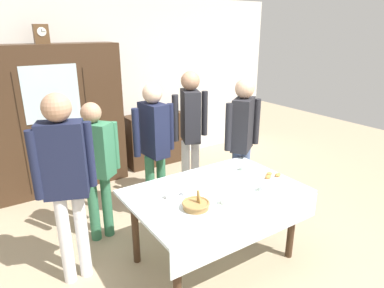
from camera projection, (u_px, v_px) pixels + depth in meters
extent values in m
plane|color=tan|center=(202.00, 248.00, 3.59)|extent=(12.00, 12.00, 0.00)
cube|color=silver|center=(105.00, 87.00, 5.24)|extent=(6.40, 0.10, 2.70)
cylinder|color=#3D2819|center=(177.00, 277.00, 2.65)|extent=(0.07, 0.07, 0.74)
cylinder|color=#3D2819|center=(292.00, 225.00, 3.35)|extent=(0.07, 0.07, 0.74)
cylinder|color=#3D2819|center=(135.00, 229.00, 3.28)|extent=(0.07, 0.07, 0.74)
cylinder|color=#3D2819|center=(239.00, 194.00, 3.97)|extent=(0.07, 0.07, 0.74)
cube|color=silver|center=(215.00, 192.00, 3.19)|extent=(1.62, 1.07, 0.03)
cube|color=silver|center=(254.00, 231.00, 2.81)|extent=(1.62, 0.01, 0.24)
cube|color=#3D2819|center=(52.00, 120.00, 4.64)|extent=(1.93, 0.45, 2.04)
cube|color=silver|center=(52.00, 94.00, 4.33)|extent=(0.70, 0.01, 0.73)
cube|color=black|center=(22.00, 137.00, 4.28)|extent=(0.01, 0.01, 1.63)
cube|color=black|center=(88.00, 127.00, 4.72)|extent=(0.01, 0.01, 1.63)
cube|color=brown|center=(41.00, 34.00, 4.28)|extent=(0.18, 0.10, 0.24)
cylinder|color=white|center=(42.00, 32.00, 4.23)|extent=(0.11, 0.01, 0.11)
cube|color=black|center=(42.00, 30.00, 4.22)|extent=(0.00, 0.00, 0.04)
cube|color=black|center=(43.00, 32.00, 4.23)|extent=(0.05, 0.00, 0.00)
cube|color=#3D2819|center=(155.00, 139.00, 5.71)|extent=(0.97, 0.35, 0.88)
cube|color=#B29333|center=(154.00, 113.00, 5.56)|extent=(0.17, 0.20, 0.03)
cube|color=#B29333|center=(154.00, 112.00, 5.55)|extent=(0.16, 0.22, 0.03)
cylinder|color=silver|center=(263.00, 191.00, 3.17)|extent=(0.13, 0.13, 0.01)
cylinder|color=silver|center=(263.00, 188.00, 3.15)|extent=(0.08, 0.08, 0.05)
torus|color=silver|center=(266.00, 186.00, 3.17)|extent=(0.04, 0.01, 0.04)
cylinder|color=#47230F|center=(263.00, 186.00, 3.15)|extent=(0.06, 0.06, 0.01)
cylinder|color=white|center=(170.00, 198.00, 3.02)|extent=(0.13, 0.13, 0.01)
cylinder|color=white|center=(170.00, 195.00, 3.01)|extent=(0.08, 0.08, 0.05)
torus|color=white|center=(173.00, 194.00, 3.03)|extent=(0.04, 0.01, 0.04)
cylinder|color=white|center=(187.00, 195.00, 3.08)|extent=(0.13, 0.13, 0.01)
cylinder|color=white|center=(187.00, 192.00, 3.07)|extent=(0.08, 0.08, 0.05)
torus|color=white|center=(190.00, 191.00, 3.09)|extent=(0.04, 0.01, 0.04)
cylinder|color=#47230F|center=(187.00, 190.00, 3.07)|extent=(0.06, 0.06, 0.01)
cylinder|color=silver|center=(244.00, 170.00, 3.61)|extent=(0.13, 0.13, 0.01)
cylinder|color=silver|center=(244.00, 168.00, 3.60)|extent=(0.08, 0.08, 0.05)
torus|color=silver|center=(247.00, 167.00, 3.62)|extent=(0.04, 0.01, 0.04)
cylinder|color=silver|center=(225.00, 204.00, 2.93)|extent=(0.13, 0.13, 0.01)
cylinder|color=silver|center=(225.00, 201.00, 2.92)|extent=(0.08, 0.08, 0.05)
torus|color=silver|center=(229.00, 199.00, 2.94)|extent=(0.04, 0.01, 0.04)
cylinder|color=#9E7542|center=(196.00, 206.00, 2.86)|extent=(0.22, 0.22, 0.05)
torus|color=#9E7542|center=(196.00, 203.00, 2.85)|extent=(0.24, 0.24, 0.02)
cylinder|color=tan|center=(199.00, 198.00, 2.84)|extent=(0.02, 0.04, 0.12)
cylinder|color=tan|center=(199.00, 197.00, 2.85)|extent=(0.02, 0.03, 0.12)
cylinder|color=tan|center=(198.00, 196.00, 2.86)|extent=(0.02, 0.02, 0.12)
cylinder|color=white|center=(273.00, 178.00, 3.43)|extent=(0.28, 0.28, 0.01)
ellipsoid|color=#BC7F3D|center=(278.00, 175.00, 3.44)|extent=(0.07, 0.05, 0.04)
ellipsoid|color=#BC7F3D|center=(269.00, 174.00, 3.47)|extent=(0.07, 0.05, 0.04)
ellipsoid|color=#BC7F3D|center=(268.00, 177.00, 3.40)|extent=(0.07, 0.05, 0.04)
cube|color=silver|center=(222.00, 169.00, 3.64)|extent=(0.10, 0.01, 0.00)
ellipsoid|color=silver|center=(226.00, 168.00, 3.67)|extent=(0.03, 0.02, 0.01)
cube|color=silver|center=(197.00, 181.00, 3.37)|extent=(0.10, 0.01, 0.00)
ellipsoid|color=silver|center=(202.00, 179.00, 3.40)|extent=(0.03, 0.02, 0.01)
cube|color=silver|center=(217.00, 189.00, 3.20)|extent=(0.10, 0.01, 0.00)
ellipsoid|color=silver|center=(222.00, 187.00, 3.23)|extent=(0.03, 0.02, 0.01)
cylinder|color=slate|center=(235.00, 182.00, 4.19)|extent=(0.11, 0.11, 0.83)
cylinder|color=slate|center=(244.00, 179.00, 4.26)|extent=(0.11, 0.11, 0.83)
cube|color=#232328|center=(243.00, 124.00, 3.99)|extent=(0.41, 0.37, 0.63)
sphere|color=tan|center=(245.00, 89.00, 3.85)|extent=(0.23, 0.23, 0.23)
cylinder|color=#232328|center=(228.00, 127.00, 3.87)|extent=(0.08, 0.08, 0.56)
cylinder|color=#232328|center=(256.00, 122.00, 4.10)|extent=(0.08, 0.08, 0.56)
cylinder|color=#33704C|center=(94.00, 208.00, 3.64)|extent=(0.11, 0.11, 0.76)
cylinder|color=#33704C|center=(107.00, 205.00, 3.71)|extent=(0.11, 0.11, 0.76)
cube|color=#33704C|center=(95.00, 149.00, 3.46)|extent=(0.38, 0.41, 0.57)
sphere|color=tan|center=(91.00, 113.00, 3.33)|extent=(0.21, 0.21, 0.21)
cylinder|color=#33704C|center=(73.00, 154.00, 3.34)|extent=(0.08, 0.08, 0.51)
cylinder|color=#33704C|center=(115.00, 145.00, 3.57)|extent=(0.08, 0.08, 0.51)
cylinder|color=silver|center=(65.00, 240.00, 3.00)|extent=(0.11, 0.11, 0.87)
cylinder|color=silver|center=(82.00, 235.00, 3.08)|extent=(0.11, 0.11, 0.87)
cube|color=#191E38|center=(63.00, 160.00, 2.79)|extent=(0.41, 0.32, 0.65)
sphere|color=tan|center=(56.00, 108.00, 2.64)|extent=(0.24, 0.24, 0.24)
cylinder|color=#191E38|center=(35.00, 166.00, 2.67)|extent=(0.08, 0.08, 0.59)
cylinder|color=#191E38|center=(90.00, 155.00, 2.90)|extent=(0.08, 0.08, 0.59)
cylinder|color=#33704C|center=(150.00, 188.00, 4.04)|extent=(0.11, 0.11, 0.82)
cylinder|color=#33704C|center=(161.00, 185.00, 4.12)|extent=(0.11, 0.11, 0.82)
cube|color=#191E38|center=(154.00, 130.00, 3.84)|extent=(0.23, 0.38, 0.62)
sphere|color=#DBB293|center=(152.00, 93.00, 3.70)|extent=(0.22, 0.22, 0.22)
cylinder|color=#191E38|center=(136.00, 133.00, 3.73)|extent=(0.08, 0.08, 0.55)
cylinder|color=#191E38|center=(170.00, 127.00, 3.95)|extent=(0.08, 0.08, 0.55)
cylinder|color=silver|center=(186.00, 172.00, 4.44)|extent=(0.11, 0.11, 0.86)
cylinder|color=silver|center=(195.00, 169.00, 4.51)|extent=(0.11, 0.11, 0.86)
cube|color=#232328|center=(190.00, 116.00, 4.23)|extent=(0.32, 0.41, 0.65)
sphere|color=tan|center=(190.00, 81.00, 4.08)|extent=(0.23, 0.23, 0.23)
cylinder|color=#232328|center=(175.00, 118.00, 4.11)|extent=(0.08, 0.08, 0.58)
cylinder|color=#232328|center=(205.00, 113.00, 4.34)|extent=(0.08, 0.08, 0.58)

